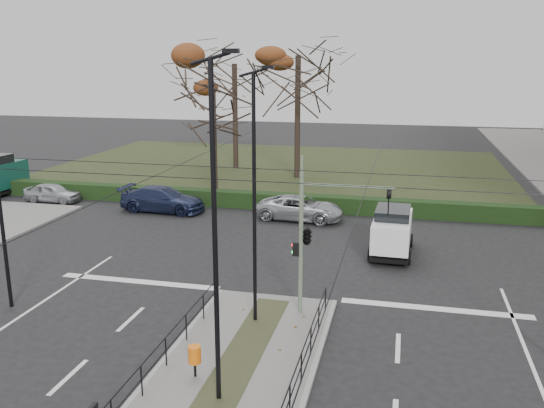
{
  "coord_description": "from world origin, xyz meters",
  "views": [
    {
      "loc": [
        4.56,
        -15.39,
        9.03
      ],
      "look_at": [
        -0.75,
        7.45,
        3.16
      ],
      "focal_mm": 38.0,
      "sensor_mm": 36.0,
      "label": 1
    }
  ],
  "objects_px": {
    "bare_tree_near": "(212,98)",
    "white_van": "(392,230)",
    "traffic_light": "(309,233)",
    "rust_tree": "(234,64)",
    "parked_car_first": "(52,193)",
    "bare_tree_center": "(298,65)",
    "litter_bin": "(195,355)",
    "parked_car_third": "(163,199)",
    "streetlamp_median_near": "(216,234)",
    "parked_car_fourth": "(300,208)",
    "streetlamp_median_far": "(255,198)"
  },
  "relations": [
    {
      "from": "parked_car_fourth",
      "to": "rust_tree",
      "type": "relative_size",
      "value": 0.44
    },
    {
      "from": "traffic_light",
      "to": "white_van",
      "type": "bearing_deg",
      "value": 70.68
    },
    {
      "from": "white_van",
      "to": "bare_tree_near",
      "type": "relative_size",
      "value": 0.44
    },
    {
      "from": "parked_car_first",
      "to": "rust_tree",
      "type": "bearing_deg",
      "value": -29.41
    },
    {
      "from": "parked_car_fourth",
      "to": "rust_tree",
      "type": "distance_m",
      "value": 18.91
    },
    {
      "from": "parked_car_third",
      "to": "white_van",
      "type": "distance_m",
      "value": 14.79
    },
    {
      "from": "parked_car_first",
      "to": "white_van",
      "type": "distance_m",
      "value": 22.65
    },
    {
      "from": "streetlamp_median_near",
      "to": "streetlamp_median_far",
      "type": "xyz_separation_m",
      "value": [
        -0.27,
        4.91,
        -0.21
      ]
    },
    {
      "from": "white_van",
      "to": "rust_tree",
      "type": "distance_m",
      "value": 25.36
    },
    {
      "from": "parked_car_first",
      "to": "parked_car_third",
      "type": "relative_size",
      "value": 0.7
    },
    {
      "from": "parked_car_fourth",
      "to": "rust_tree",
      "type": "xyz_separation_m",
      "value": [
        -8.35,
        14.92,
        8.06
      ]
    },
    {
      "from": "streetlamp_median_far",
      "to": "bare_tree_center",
      "type": "relative_size",
      "value": 0.71
    },
    {
      "from": "streetlamp_median_far",
      "to": "bare_tree_center",
      "type": "xyz_separation_m",
      "value": [
        -3.36,
        25.65,
        4.14
      ]
    },
    {
      "from": "parked_car_first",
      "to": "bare_tree_near",
      "type": "distance_m",
      "value": 12.19
    },
    {
      "from": "rust_tree",
      "to": "litter_bin",
      "type": "bearing_deg",
      "value": -75.42
    },
    {
      "from": "traffic_light",
      "to": "parked_car_third",
      "type": "height_order",
      "value": "traffic_light"
    },
    {
      "from": "white_van",
      "to": "bare_tree_center",
      "type": "height_order",
      "value": "bare_tree_center"
    },
    {
      "from": "litter_bin",
      "to": "parked_car_first",
      "type": "bearing_deg",
      "value": 132.34
    },
    {
      "from": "rust_tree",
      "to": "bare_tree_center",
      "type": "relative_size",
      "value": 0.92
    },
    {
      "from": "white_van",
      "to": "bare_tree_near",
      "type": "height_order",
      "value": "bare_tree_near"
    },
    {
      "from": "litter_bin",
      "to": "parked_car_third",
      "type": "relative_size",
      "value": 0.18
    },
    {
      "from": "rust_tree",
      "to": "white_van",
      "type": "bearing_deg",
      "value": -55.5
    },
    {
      "from": "bare_tree_near",
      "to": "white_van",
      "type": "bearing_deg",
      "value": -36.29
    },
    {
      "from": "streetlamp_median_far",
      "to": "rust_tree",
      "type": "height_order",
      "value": "rust_tree"
    },
    {
      "from": "streetlamp_median_far",
      "to": "traffic_light",
      "type": "bearing_deg",
      "value": 31.88
    },
    {
      "from": "streetlamp_median_far",
      "to": "parked_car_first",
      "type": "bearing_deg",
      "value": 140.6
    },
    {
      "from": "traffic_light",
      "to": "bare_tree_near",
      "type": "xyz_separation_m",
      "value": [
        -9.11,
        16.47,
        3.55
      ]
    },
    {
      "from": "traffic_light",
      "to": "white_van",
      "type": "height_order",
      "value": "traffic_light"
    },
    {
      "from": "white_van",
      "to": "bare_tree_center",
      "type": "distance_m",
      "value": 20.01
    },
    {
      "from": "streetlamp_median_near",
      "to": "bare_tree_near",
      "type": "bearing_deg",
      "value": 108.92
    },
    {
      "from": "parked_car_first",
      "to": "rust_tree",
      "type": "xyz_separation_m",
      "value": [
        8.24,
        14.38,
        8.13
      ]
    },
    {
      "from": "traffic_light",
      "to": "bare_tree_center",
      "type": "bearing_deg",
      "value": 101.61
    },
    {
      "from": "streetlamp_median_near",
      "to": "bare_tree_near",
      "type": "relative_size",
      "value": 0.97
    },
    {
      "from": "parked_car_fourth",
      "to": "bare_tree_center",
      "type": "xyz_separation_m",
      "value": [
        -2.42,
        11.8,
        8.03
      ]
    },
    {
      "from": "parked_car_third",
      "to": "bare_tree_center",
      "type": "distance_m",
      "value": 15.54
    },
    {
      "from": "white_van",
      "to": "parked_car_fourth",
      "type": "bearing_deg",
      "value": 136.83
    },
    {
      "from": "litter_bin",
      "to": "white_van",
      "type": "height_order",
      "value": "white_van"
    },
    {
      "from": "streetlamp_median_near",
      "to": "traffic_light",
      "type": "bearing_deg",
      "value": 76.59
    },
    {
      "from": "parked_car_first",
      "to": "parked_car_fourth",
      "type": "xyz_separation_m",
      "value": [
        16.59,
        -0.54,
        0.07
      ]
    },
    {
      "from": "parked_car_third",
      "to": "rust_tree",
      "type": "height_order",
      "value": "rust_tree"
    },
    {
      "from": "streetlamp_median_near",
      "to": "bare_tree_near",
      "type": "height_order",
      "value": "bare_tree_near"
    },
    {
      "from": "traffic_light",
      "to": "rust_tree",
      "type": "bearing_deg",
      "value": 111.61
    },
    {
      "from": "parked_car_fourth",
      "to": "white_van",
      "type": "relative_size",
      "value": 1.19
    },
    {
      "from": "traffic_light",
      "to": "bare_tree_near",
      "type": "relative_size",
      "value": 0.55
    },
    {
      "from": "litter_bin",
      "to": "streetlamp_median_far",
      "type": "xyz_separation_m",
      "value": [
        0.77,
        3.99,
        3.77
      ]
    },
    {
      "from": "parked_car_first",
      "to": "bare_tree_center",
      "type": "xyz_separation_m",
      "value": [
        14.17,
        11.25,
        8.1
      ]
    },
    {
      "from": "parked_car_fourth",
      "to": "bare_tree_near",
      "type": "distance_m",
      "value": 9.55
    },
    {
      "from": "traffic_light",
      "to": "rust_tree",
      "type": "distance_m",
      "value": 30.35
    },
    {
      "from": "parked_car_first",
      "to": "white_van",
      "type": "xyz_separation_m",
      "value": [
        21.95,
        -5.57,
        0.55
      ]
    },
    {
      "from": "streetlamp_median_near",
      "to": "bare_tree_near",
      "type": "distance_m",
      "value": 23.78
    }
  ]
}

